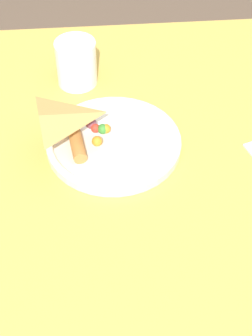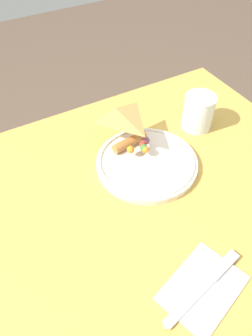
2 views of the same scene
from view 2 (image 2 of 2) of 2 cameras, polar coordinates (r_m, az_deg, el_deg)
ground_plane at (r=1.40m, az=-3.41°, el=-26.79°), size 6.00×6.00×0.00m
dining_table at (r=0.80m, az=-5.49°, el=-13.57°), size 1.20×0.76×0.76m
plate_pizza at (r=0.80m, az=3.46°, el=1.33°), size 0.25×0.25×0.05m
milk_glass at (r=0.91m, az=12.45°, el=9.30°), size 0.08×0.08×0.10m
napkin_folded at (r=0.64m, az=13.22°, el=-19.67°), size 0.18×0.15×0.00m
butter_knife at (r=0.64m, az=13.88°, el=-18.89°), size 0.20×0.06×0.01m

